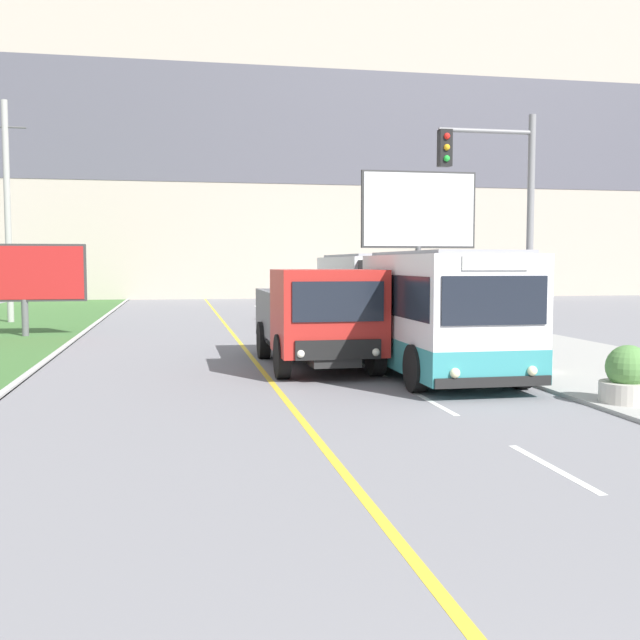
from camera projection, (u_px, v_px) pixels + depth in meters
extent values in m
cube|color=silver|center=(552.00, 467.00, 9.83)|extent=(0.12, 2.40, 0.01)
cube|color=silver|center=(434.00, 403.00, 14.33)|extent=(0.12, 2.40, 0.01)
cube|color=silver|center=(373.00, 370.00, 18.84)|extent=(0.12, 2.40, 0.01)
cube|color=silver|center=(335.00, 349.00, 23.34)|extent=(0.12, 2.40, 0.01)
cube|color=silver|center=(309.00, 335.00, 27.85)|extent=(0.12, 2.40, 0.01)
cube|color=silver|center=(291.00, 325.00, 32.35)|extent=(0.12, 2.40, 0.01)
cube|color=silver|center=(277.00, 318.00, 36.85)|extent=(0.12, 2.40, 0.01)
cube|color=silver|center=(266.00, 312.00, 41.36)|extent=(0.12, 2.40, 0.01)
cube|color=silver|center=(257.00, 307.00, 45.86)|extent=(0.12, 2.40, 0.01)
cube|color=#A89E8E|center=(201.00, 140.00, 58.68)|extent=(80.00, 8.00, 24.70)
cube|color=#4C4C56|center=(203.00, 122.00, 54.70)|extent=(80.00, 0.04, 8.64)
cube|color=silver|center=(444.00, 311.00, 17.20)|extent=(2.46, 5.57, 2.60)
cube|color=teal|center=(443.00, 352.00, 17.27)|extent=(2.48, 5.59, 0.70)
cube|color=black|center=(444.00, 295.00, 17.17)|extent=(2.48, 5.12, 0.91)
cube|color=gray|center=(444.00, 253.00, 17.10)|extent=(2.09, 5.01, 0.08)
cube|color=silver|center=(372.00, 298.00, 23.53)|extent=(2.46, 5.57, 2.60)
cube|color=teal|center=(372.00, 328.00, 23.60)|extent=(2.48, 5.59, 0.70)
cube|color=black|center=(372.00, 286.00, 23.50)|extent=(2.48, 5.12, 0.91)
cube|color=gray|center=(372.00, 256.00, 23.43)|extent=(2.09, 5.01, 0.08)
cube|color=#474747|center=(402.00, 304.00, 20.36)|extent=(2.26, 0.90, 2.39)
cube|color=black|center=(495.00, 301.00, 14.42)|extent=(2.16, 0.04, 0.95)
cube|color=black|center=(494.00, 382.00, 14.53)|extent=(2.41, 0.06, 0.20)
sphere|color=#F4EAB2|center=(455.00, 373.00, 14.36)|extent=(0.20, 0.20, 0.20)
sphere|color=#F4EAB2|center=(532.00, 371.00, 14.66)|extent=(0.20, 0.20, 0.20)
cube|color=white|center=(496.00, 263.00, 14.37)|extent=(1.35, 0.04, 0.28)
cylinder|color=black|center=(416.00, 368.00, 15.53)|extent=(0.28, 1.00, 1.00)
cylinder|color=black|center=(521.00, 365.00, 15.97)|extent=(0.28, 1.00, 1.00)
cylinder|color=black|center=(374.00, 350.00, 18.80)|extent=(0.28, 1.00, 1.00)
cylinder|color=black|center=(462.00, 348.00, 19.24)|extent=(0.28, 1.00, 1.00)
cylinder|color=black|center=(332.00, 331.00, 23.94)|extent=(0.28, 1.00, 1.00)
cylinder|color=black|center=(402.00, 330.00, 24.38)|extent=(0.28, 1.00, 1.00)
cube|color=black|center=(312.00, 348.00, 19.76)|extent=(1.09, 6.45, 0.20)
cube|color=#AD231E|center=(327.00, 312.00, 17.72)|extent=(2.43, 2.44, 1.98)
cube|color=black|center=(338.00, 302.00, 16.48)|extent=(2.07, 0.04, 0.89)
cube|color=black|center=(338.00, 350.00, 16.55)|extent=(1.95, 0.06, 0.44)
sphere|color=silver|center=(301.00, 354.00, 16.39)|extent=(0.18, 0.18, 0.18)
sphere|color=silver|center=(376.00, 352.00, 16.71)|extent=(0.18, 0.18, 0.18)
cube|color=slate|center=(304.00, 337.00, 21.07)|extent=(2.31, 3.76, 0.12)
cube|color=slate|center=(265.00, 315.00, 20.81)|extent=(0.12, 3.76, 1.37)
cube|color=slate|center=(342.00, 314.00, 21.23)|extent=(0.12, 3.76, 1.37)
cube|color=slate|center=(316.00, 320.00, 19.24)|extent=(2.31, 0.12, 1.37)
cube|color=slate|center=(294.00, 311.00, 22.80)|extent=(2.31, 0.12, 1.37)
cube|color=slate|center=(316.00, 288.00, 19.18)|extent=(2.31, 0.12, 0.24)
cylinder|color=black|center=(282.00, 356.00, 17.35)|extent=(0.30, 1.04, 1.04)
cylinder|color=black|center=(375.00, 354.00, 17.77)|extent=(0.30, 1.04, 1.04)
cylinder|color=black|center=(264.00, 340.00, 21.05)|extent=(0.30, 1.04, 1.04)
cylinder|color=black|center=(341.00, 339.00, 21.47)|extent=(0.30, 1.04, 1.04)
cube|color=maroon|center=(312.00, 314.00, 32.39)|extent=(1.80, 4.30, 0.61)
cube|color=black|center=(312.00, 299.00, 32.45)|extent=(1.53, 2.37, 0.65)
cylinder|color=black|center=(298.00, 320.00, 30.99)|extent=(0.18, 0.62, 0.62)
cylinder|color=black|center=(336.00, 320.00, 31.29)|extent=(0.18, 0.62, 0.62)
cylinder|color=black|center=(289.00, 316.00, 33.51)|extent=(0.18, 0.62, 0.62)
cylinder|color=black|center=(325.00, 316.00, 33.82)|extent=(0.18, 0.62, 0.62)
cylinder|color=#9E9E99|center=(8.00, 212.00, 33.37)|extent=(0.28, 0.28, 9.88)
cylinder|color=#4C4C4C|center=(5.00, 127.00, 33.09)|extent=(1.80, 0.08, 0.08)
cylinder|color=slate|center=(530.00, 249.00, 16.97)|extent=(0.16, 0.16, 6.00)
cylinder|color=slate|center=(486.00, 131.00, 16.57)|extent=(2.20, 0.10, 0.10)
cube|color=black|center=(445.00, 148.00, 16.42)|extent=(0.28, 0.24, 0.80)
sphere|color=red|center=(447.00, 136.00, 16.27)|extent=(0.14, 0.14, 0.14)
sphere|color=orange|center=(447.00, 147.00, 16.29)|extent=(0.14, 0.14, 0.14)
sphere|color=green|center=(447.00, 158.00, 16.31)|extent=(0.14, 0.14, 0.14)
cylinder|color=#59595B|center=(418.00, 287.00, 30.81)|extent=(0.24, 0.24, 3.38)
cube|color=#333333|center=(419.00, 210.00, 30.57)|extent=(4.82, 0.20, 3.13)
cube|color=silver|center=(419.00, 210.00, 30.46)|extent=(4.66, 0.02, 2.97)
cylinder|color=#59595B|center=(25.00, 318.00, 27.23)|extent=(0.24, 0.24, 1.36)
cube|color=#333333|center=(24.00, 273.00, 27.10)|extent=(4.37, 0.20, 2.10)
cube|color=#AD1E1E|center=(23.00, 273.00, 26.99)|extent=(4.21, 0.02, 1.94)
cylinder|color=#B7B2A8|center=(627.00, 392.00, 14.01)|extent=(1.03, 1.03, 0.38)
sphere|color=#518442|center=(628.00, 367.00, 13.97)|extent=(0.83, 0.83, 0.83)
cylinder|color=#B7B2A8|center=(529.00, 363.00, 18.13)|extent=(1.08, 1.08, 0.39)
sphere|color=#518442|center=(530.00, 342.00, 18.10)|extent=(0.87, 0.87, 0.87)
cylinder|color=#B7B2A8|center=(458.00, 344.00, 22.20)|extent=(1.03, 1.03, 0.40)
sphere|color=#518442|center=(459.00, 328.00, 22.16)|extent=(0.83, 0.83, 0.83)
cylinder|color=#B7B2A8|center=(417.00, 332.00, 26.32)|extent=(1.04, 1.04, 0.39)
sphere|color=#518442|center=(417.00, 318.00, 26.28)|extent=(0.83, 0.83, 0.83)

